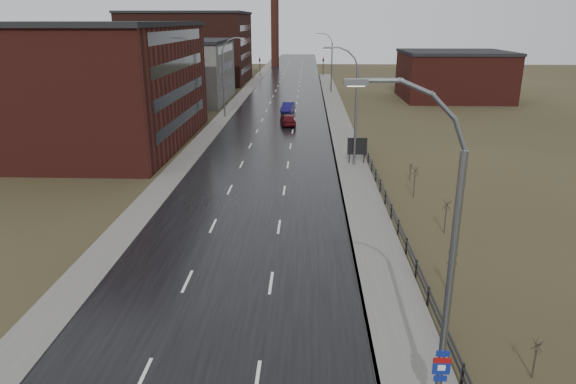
# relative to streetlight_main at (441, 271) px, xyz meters

# --- Properties ---
(road) EXTENTS (14.00, 300.00, 0.06)m
(road) POSITION_rel_streetlight_main_xyz_m (-8.47, 58.00, -6.03)
(road) COLOR black
(road) RESTS_ON ground
(sidewalk_right) EXTENTS (3.20, 180.00, 0.18)m
(sidewalk_right) POSITION_rel_streetlight_main_xyz_m (0.13, 33.00, -5.97)
(sidewalk_right) COLOR #595651
(sidewalk_right) RESTS_ON ground
(curb_right) EXTENTS (0.16, 180.00, 0.18)m
(curb_right) POSITION_rel_streetlight_main_xyz_m (-1.39, 33.00, -5.97)
(curb_right) COLOR slate
(curb_right) RESTS_ON ground
(sidewalk_left) EXTENTS (2.40, 260.00, 0.12)m
(sidewalk_left) POSITION_rel_streetlight_main_xyz_m (-16.67, 58.00, -6.00)
(sidewalk_left) COLOR #595651
(sidewalk_left) RESTS_ON ground
(warehouse_near) EXTENTS (22.44, 28.56, 13.50)m
(warehouse_near) POSITION_rel_streetlight_main_xyz_m (-29.46, 43.00, 0.70)
(warehouse_near) COLOR #471914
(warehouse_near) RESTS_ON ground
(warehouse_mid) EXTENTS (16.32, 20.40, 10.50)m
(warehouse_mid) POSITION_rel_streetlight_main_xyz_m (-26.46, 76.00, -0.80)
(warehouse_mid) COLOR slate
(warehouse_mid) RESTS_ON ground
(warehouse_far) EXTENTS (26.52, 24.48, 15.50)m
(warehouse_far) POSITION_rel_streetlight_main_xyz_m (-31.47, 106.00, 1.70)
(warehouse_far) COLOR #331611
(warehouse_far) RESTS_ON ground
(building_right) EXTENTS (18.36, 16.32, 8.50)m
(building_right) POSITION_rel_streetlight_main_xyz_m (21.83, 80.00, -1.80)
(building_right) COLOR #471914
(building_right) RESTS_ON ground
(smokestack) EXTENTS (2.70, 2.70, 30.70)m
(smokestack) POSITION_rel_streetlight_main_xyz_m (-14.47, 148.00, 9.44)
(smokestack) COLOR #331611
(smokestack) RESTS_ON ground
(streetlight_main) EXTENTS (3.91, 0.29, 12.11)m
(streetlight_main) POSITION_rel_streetlight_main_xyz_m (0.00, 0.00, 0.00)
(streetlight_main) COLOR slate
(streetlight_main) RESTS_ON ground
(streetlight_right_mid) EXTENTS (3.36, 0.28, 11.35)m
(streetlight_right_mid) POSITION_rel_streetlight_main_xyz_m (0.03, 34.00, -0.22)
(streetlight_right_mid) COLOR slate
(streetlight_right_mid) RESTS_ON ground
(streetlight_left) EXTENTS (3.36, 0.28, 11.35)m
(streetlight_left) POSITION_rel_streetlight_main_xyz_m (-16.17, 60.00, -0.22)
(streetlight_left) COLOR slate
(streetlight_left) RESTS_ON ground
(streetlight_right_far) EXTENTS (3.36, 0.28, 11.35)m
(streetlight_right_far) POSITION_rel_streetlight_main_xyz_m (0.03, 88.00, -0.22)
(streetlight_right_far) COLOR slate
(streetlight_right_far) RESTS_ON ground
(guardrail) EXTENTS (0.10, 53.05, 1.10)m
(guardrail) POSITION_rel_streetlight_main_xyz_m (1.83, 16.32, -5.35)
(guardrail) COLOR black
(guardrail) RESTS_ON ground
(shrub_b) EXTENTS (0.42, 0.44, 1.75)m
(shrub_b) POSITION_rel_streetlight_main_xyz_m (4.85, 2.70, -5.13)
(shrub_b) COLOR #382D23
(shrub_b) RESTS_ON ground
(shrub_c) EXTENTS (0.56, 0.59, 2.37)m
(shrub_c) POSITION_rel_streetlight_main_xyz_m (3.22, 9.28, -4.80)
(shrub_c) COLOR #382D23
(shrub_c) RESTS_ON ground
(shrub_d) EXTENTS (0.56, 0.59, 2.37)m
(shrub_d) POSITION_rel_streetlight_main_xyz_m (5.01, 17.45, -4.80)
(shrub_d) COLOR #382D23
(shrub_d) RESTS_ON ground
(shrub_e) EXTENTS (0.61, 0.64, 2.58)m
(shrub_e) POSITION_rel_streetlight_main_xyz_m (4.37, 24.85, -4.69)
(shrub_e) COLOR #382D23
(shrub_e) RESTS_ON ground
(shrub_f) EXTENTS (0.38, 0.39, 1.54)m
(shrub_f) POSITION_rel_streetlight_main_xyz_m (4.96, 29.59, -5.24)
(shrub_f) COLOR #382D23
(shrub_f) RESTS_ON ground
(billboard) EXTENTS (1.92, 0.17, 2.73)m
(billboard) POSITION_rel_streetlight_main_xyz_m (0.63, 34.53, -4.26)
(billboard) COLOR black
(billboard) RESTS_ON ground
(traffic_light_left) EXTENTS (0.58, 2.73, 5.30)m
(traffic_light_left) POSITION_rel_streetlight_main_xyz_m (-16.47, 118.00, -1.46)
(traffic_light_left) COLOR black
(traffic_light_left) RESTS_ON ground
(traffic_light_right) EXTENTS (0.58, 2.73, 5.30)m
(traffic_light_right) POSITION_rel_streetlight_main_xyz_m (-0.47, 118.00, -1.46)
(traffic_light_right) COLOR black
(traffic_light_right) RESTS_ON ground
(car_near) EXTENTS (2.18, 4.88, 1.56)m
(car_near) POSITION_rel_streetlight_main_xyz_m (-7.31, 64.37, -5.28)
(car_near) COLOR #120E49
(car_near) RESTS_ON ground
(car_far) EXTENTS (2.52, 4.93, 1.61)m
(car_far) POSITION_rel_streetlight_main_xyz_m (-6.92, 54.10, -5.26)
(car_far) COLOR #530D14
(car_far) RESTS_ON ground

